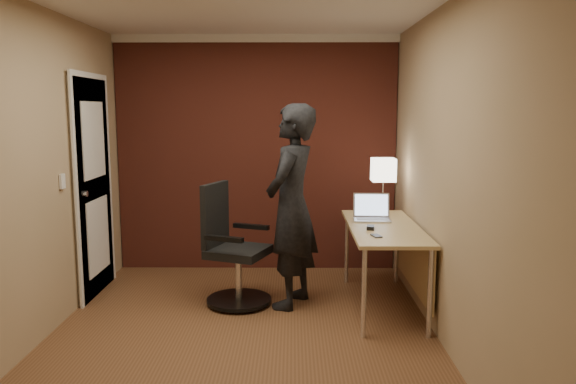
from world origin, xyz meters
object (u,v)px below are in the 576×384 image
at_px(mouse, 370,228).
at_px(desk, 392,240).
at_px(desk_lamp, 383,171).
at_px(laptop, 372,212).
at_px(person, 292,206).
at_px(phone, 376,236).
at_px(office_chair, 232,253).

bearing_deg(mouse, desk, 48.32).
xyz_separation_m(desk_lamp, laptop, (-0.15, -0.31, -0.35)).
bearing_deg(desk, laptop, 116.68).
relative_size(desk_lamp, person, 0.30).
xyz_separation_m(desk, person, (-0.87, 0.04, 0.29)).
xyz_separation_m(laptop, phone, (-0.06, -0.70, -0.06)).
relative_size(desk, mouse, 15.00).
bearing_deg(person, phone, 76.58).
xyz_separation_m(desk, laptop, (-0.14, 0.28, 0.19)).
height_order(laptop, phone, laptop).
height_order(desk, phone, phone).
bearing_deg(laptop, mouse, -99.00).
height_order(mouse, office_chair, office_chair).
height_order(desk, laptop, laptop).
bearing_deg(laptop, person, -161.83).
height_order(laptop, mouse, laptop).
height_order(laptop, office_chair, office_chair).
distance_m(desk, office_chair, 1.42).
distance_m(desk, laptop, 0.37).
bearing_deg(desk_lamp, office_chair, -159.63).
relative_size(laptop, phone, 3.00).
bearing_deg(person, desk, 108.32).
bearing_deg(desk, person, 177.51).
xyz_separation_m(desk, mouse, (-0.21, -0.16, 0.14)).
bearing_deg(mouse, phone, -77.11).
bearing_deg(desk_lamp, laptop, -115.50).
bearing_deg(mouse, laptop, 91.46).
distance_m(desk, desk_lamp, 0.80).
bearing_deg(desk, office_chair, 177.47).
bearing_deg(phone, laptop, 70.96).
distance_m(desk_lamp, office_chair, 1.65).
xyz_separation_m(phone, person, (-0.67, 0.46, 0.16)).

